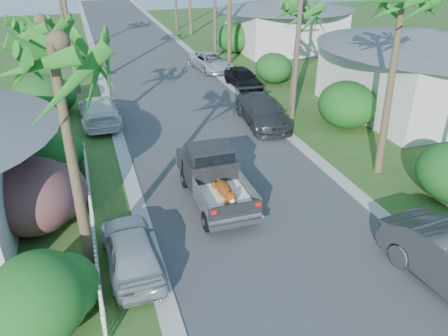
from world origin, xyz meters
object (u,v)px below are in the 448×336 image
object	(u,v)px
parked_car_rf	(243,78)
palm_l_a	(51,45)
parked_car_rm	(262,111)
palm_r_b	(300,5)
parked_car_lf	(99,110)
pickup_truck	(212,174)
utility_pole_b	(298,37)
house_right_far	(284,26)
parked_car_ln	(131,250)
utility_pole_c	(215,3)
house_right_near	(417,74)
palm_l_b	(44,22)
parked_car_rd	(211,62)

from	to	relation	value
parked_car_rf	palm_l_a	size ratio (longest dim) A/B	0.48
parked_car_rm	palm_r_b	xyz separation A→B (m)	(3.00, 2.26, 5.21)
parked_car_rf	palm_r_b	world-z (taller)	palm_r_b
parked_car_rm	parked_car_lf	bearing A→B (deg)	164.86
parked_car_rm	parked_car_lf	distance (m)	9.11
pickup_truck	palm_r_b	distance (m)	12.87
parked_car_lf	utility_pole_b	size ratio (longest dim) A/B	0.57
house_right_far	palm_r_b	bearing A→B (deg)	-113.11
utility_pole_b	palm_l_a	bearing A→B (deg)	-139.72
parked_car_lf	palm_l_a	world-z (taller)	palm_l_a
parked_car_rf	palm_r_b	xyz separation A→B (m)	(1.60, -4.56, 5.27)
parked_car_ln	house_right_far	xyz separation A→B (m)	(17.95, 27.23, 1.44)
utility_pole_b	utility_pole_c	world-z (taller)	same
parked_car_ln	utility_pole_c	world-z (taller)	utility_pole_c
pickup_truck	house_right_near	world-z (taller)	house_right_near
utility_pole_b	utility_pole_c	bearing A→B (deg)	90.00
palm_r_b	house_right_far	distance (m)	16.75
palm_r_b	utility_pole_c	distance (m)	13.11
parked_car_rf	utility_pole_c	bearing A→B (deg)	82.37
parked_car_rm	utility_pole_b	bearing A→B (deg)	11.74
pickup_truck	utility_pole_b	bearing A→B (deg)	44.87
parked_car_ln	utility_pole_c	xyz separation A→B (m)	(10.55, 25.23, 3.92)
parked_car_rf	house_right_far	bearing A→B (deg)	48.96
palm_l_b	palm_r_b	xyz separation A→B (m)	(13.40, 3.00, -0.20)
palm_l_b	parked_car_ln	bearing A→B (deg)	-78.68
parked_car_rm	parked_car_rf	xyz separation A→B (m)	(1.40, 6.83, -0.06)
house_right_near	utility_pole_b	xyz separation A→B (m)	(-7.40, 1.00, 2.38)
parked_car_lf	house_right_near	distance (m)	18.45
parked_car_lf	parked_car_rf	bearing A→B (deg)	-160.25
utility_pole_b	parked_car_rm	bearing A→B (deg)	-172.48
house_right_near	house_right_far	size ratio (longest dim) A/B	1.00
parked_car_lf	palm_l_a	xyz separation A→B (m)	(-1.20, -12.76, 6.19)
pickup_truck	parked_car_rf	distance (m)	14.84
parked_car_lf	parked_car_rd	bearing A→B (deg)	-137.12
parked_car_rm	palm_r_b	world-z (taller)	palm_r_b
utility_pole_c	palm_l_a	bearing A→B (deg)	-115.27
parked_car_ln	parked_car_rf	bearing A→B (deg)	-122.80
parked_car_ln	palm_l_a	distance (m)	6.38
parked_car_lf	parked_car_rm	bearing A→B (deg)	159.55
parked_car_rf	palm_l_b	distance (m)	15.05
parked_car_rm	palm_l_b	bearing A→B (deg)	-171.74
palm_l_b	utility_pole_c	world-z (taller)	utility_pole_c
house_right_far	utility_pole_c	distance (m)	8.06
pickup_truck	palm_l_a	size ratio (longest dim) A/B	0.62
palm_l_b	house_right_near	distance (m)	20.19
parked_car_ln	parked_car_lf	distance (m)	12.99
palm_l_a	palm_l_b	size ratio (longest dim) A/B	1.11
parked_car_rm	palm_r_b	bearing A→B (deg)	41.26
house_right_near	palm_l_a	bearing A→B (deg)	-154.89
parked_car_rm	parked_car_rf	bearing A→B (deg)	82.63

